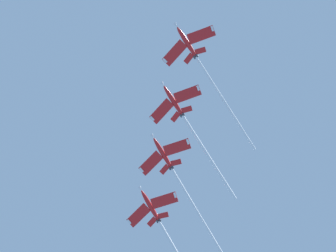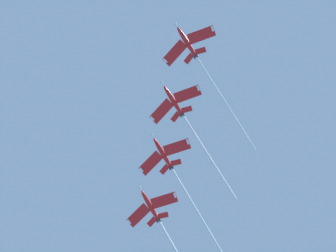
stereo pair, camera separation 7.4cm
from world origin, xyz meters
The scene contains 4 objects.
jet_lead centered at (14.07, 10.53, 148.25)m, with size 46.46×20.03×18.33m.
jet_second centered at (26.98, 26.51, 144.22)m, with size 43.77×20.05×17.09m.
jet_third centered at (35.81, 40.18, 139.05)m, with size 45.81×19.99×17.99m.
jet_fourth centered at (47.47, 55.02, 133.78)m, with size 45.49×19.98×19.13m.
Camera 1 is at (-13.67, 0.17, 1.65)m, focal length 47.86 mm.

